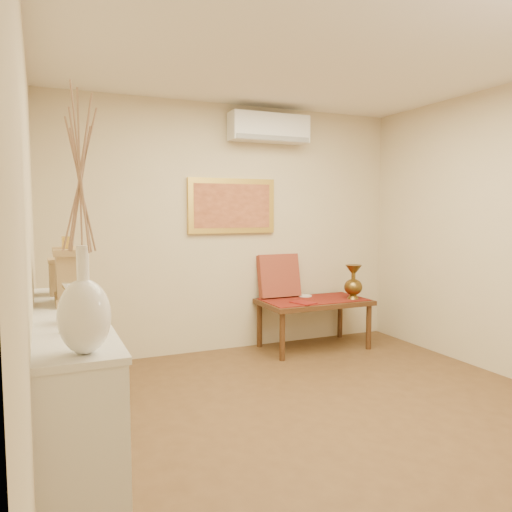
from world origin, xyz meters
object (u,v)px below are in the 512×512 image
brass_urn_tall (353,278)px  white_vase (81,217)px  display_ledge (70,398)px  wooden_chest (61,276)px  mantel_clock (69,275)px  low_table (314,306)px

brass_urn_tall → white_vase: bearing=-139.6°
display_ledge → wooden_chest: 0.92m
mantel_clock → low_table: size_ratio=0.34×
low_table → mantel_clock: bearing=-149.1°
mantel_clock → wooden_chest: bearing=94.3°
mantel_clock → low_table: (2.65, 1.58, -0.67)m
brass_urn_tall → low_table: size_ratio=0.39×
display_ledge → brass_urn_tall: bearing=29.2°
white_vase → brass_urn_tall: size_ratio=2.32×
display_ledge → low_table: (2.67, 1.88, -0.01)m
low_table → display_ledge: bearing=-144.9°
white_vase → brass_urn_tall: (3.07, 2.62, -0.73)m
low_table → wooden_chest: bearing=-155.9°
wooden_chest → white_vase: bearing=-89.1°
mantel_clock → low_table: bearing=30.9°
white_vase → wooden_chest: 1.62m
mantel_clock → white_vase: bearing=-90.2°
white_vase → display_ledge: (-0.02, 0.89, -1.03)m
mantel_clock → low_table: mantel_clock is taller
white_vase → mantel_clock: size_ratio=2.64×
display_ledge → wooden_chest: size_ratio=8.28×
wooden_chest → low_table: (2.68, 1.20, -0.62)m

